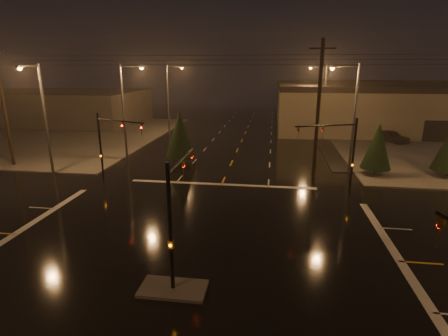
{
  "coord_description": "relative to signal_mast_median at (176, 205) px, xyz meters",
  "views": [
    {
      "loc": [
        4.18,
        -17.17,
        9.68
      ],
      "look_at": [
        0.95,
        5.76,
        3.0
      ],
      "focal_mm": 28.0,
      "sensor_mm": 36.0,
      "label": 1
    }
  ],
  "objects": [
    {
      "name": "ground",
      "position": [
        -0.0,
        3.07,
        -3.75
      ],
      "size": [
        140.0,
        140.0,
        0.0
      ],
      "primitive_type": "plane",
      "color": "black",
      "rests_on": "ground"
    },
    {
      "name": "sidewalk_nw",
      "position": [
        -30.0,
        33.07,
        -3.69
      ],
      "size": [
        36.0,
        36.0,
        0.12
      ],
      "primitive_type": "cube",
      "color": "#494641",
      "rests_on": "ground"
    },
    {
      "name": "median_island",
      "position": [
        -0.0,
        -0.93,
        -3.68
      ],
      "size": [
        3.0,
        1.6,
        0.15
      ],
      "primitive_type": "cube",
      "color": "#494641",
      "rests_on": "ground"
    },
    {
      "name": "stop_bar_far",
      "position": [
        -0.0,
        14.07,
        -3.75
      ],
      "size": [
        16.0,
        0.5,
        0.01
      ],
      "primitive_type": "cube",
      "color": "beige",
      "rests_on": "ground"
    },
    {
      "name": "commercial_block",
      "position": [
        -35.0,
        45.07,
        -0.95
      ],
      "size": [
        30.0,
        18.0,
        5.6
      ],
      "primitive_type": "cube",
      "color": "#3B3734",
      "rests_on": "ground"
    },
    {
      "name": "signal_mast_median",
      "position": [
        0.0,
        0.0,
        0.0
      ],
      "size": [
        0.25,
        4.59,
        6.0
      ],
      "color": "black",
      "rests_on": "ground"
    },
    {
      "name": "signal_mast_ne",
      "position": [
        9.5,
        13.21,
        0.04
      ],
      "size": [
        4.84,
        1.86,
        6.0
      ],
      "color": "black",
      "rests_on": "ground"
    },
    {
      "name": "signal_mast_nw",
      "position": [
        -9.5,
        13.21,
        0.04
      ],
      "size": [
        4.84,
        1.86,
        6.0
      ],
      "color": "black",
      "rests_on": "ground"
    },
    {
      "name": "streetlight_1",
      "position": [
        -11.18,
        21.07,
        2.05
      ],
      "size": [
        2.77,
        0.32,
        10.0
      ],
      "color": "#38383A",
      "rests_on": "ground"
    },
    {
      "name": "streetlight_2",
      "position": [
        -11.18,
        37.07,
        2.05
      ],
      "size": [
        2.77,
        0.32,
        10.0
      ],
      "color": "#38383A",
      "rests_on": "ground"
    },
    {
      "name": "streetlight_3",
      "position": [
        11.18,
        19.07,
        2.05
      ],
      "size": [
        2.77,
        0.32,
        10.0
      ],
      "color": "#38383A",
      "rests_on": "ground"
    },
    {
      "name": "streetlight_4",
      "position": [
        11.18,
        39.07,
        2.05
      ],
      "size": [
        2.77,
        0.32,
        10.0
      ],
      "color": "#38383A",
      "rests_on": "ground"
    },
    {
      "name": "streetlight_5",
      "position": [
        -16.0,
        14.26,
        2.05
      ],
      "size": [
        0.32,
        2.77,
        10.0
      ],
      "color": "#38383A",
      "rests_on": "ground"
    },
    {
      "name": "utility_pole_0",
      "position": [
        -22.0,
        17.07,
        2.38
      ],
      "size": [
        2.2,
        0.32,
        12.0
      ],
      "color": "black",
      "rests_on": "ground"
    },
    {
      "name": "utility_pole_1",
      "position": [
        8.0,
        17.07,
        2.38
      ],
      "size": [
        2.2,
        0.32,
        12.0
      ],
      "color": "black",
      "rests_on": "ground"
    },
    {
      "name": "conifer_0",
      "position": [
        13.72,
        18.68,
        -0.95
      ],
      "size": [
        2.69,
        2.69,
        4.9
      ],
      "color": "black",
      "rests_on": "ground"
    },
    {
      "name": "conifer_3",
      "position": [
        -5.3,
        20.46,
        -0.66
      ],
      "size": [
        3.06,
        3.06,
        5.48
      ],
      "color": "black",
      "rests_on": "ground"
    },
    {
      "name": "car_parked",
      "position": [
        19.88,
        34.64,
        -2.91
      ],
      "size": [
        4.61,
        5.09,
        1.68
      ],
      "primitive_type": "imported",
      "rotation": [
        0.0,
        0.0,
        0.67
      ],
      "color": "black",
      "rests_on": "ground"
    }
  ]
}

